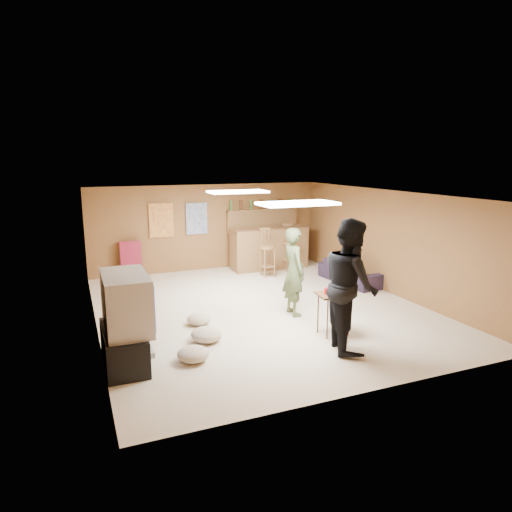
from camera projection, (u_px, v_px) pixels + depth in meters
name	position (u px, v px, depth m)	size (l,w,h in m)	color
ground	(260.00, 308.00, 8.86)	(7.00, 7.00, 0.00)	beige
ceiling	(260.00, 195.00, 8.40)	(6.00, 7.00, 0.02)	silver
wall_back	(208.00, 227.00, 11.79)	(6.00, 0.02, 2.20)	brown
wall_front	(373.00, 308.00, 5.46)	(6.00, 0.02, 2.20)	brown
wall_left	(92.00, 267.00, 7.52)	(0.02, 7.00, 2.20)	brown
wall_right	(389.00, 242.00, 9.74)	(0.02, 7.00, 2.20)	brown
tv_stand	(124.00, 347.00, 6.44)	(0.55, 1.30, 0.50)	black
dvd_box	(140.00, 351.00, 6.54)	(0.35, 0.50, 0.08)	#B2B2B7
tv_body	(126.00, 302.00, 6.33)	(0.60, 1.10, 0.80)	#B2B2B7
tv_screen	(149.00, 300.00, 6.45)	(0.02, 0.95, 0.65)	navy
bar_counter	(269.00, 248.00, 11.97)	(2.00, 0.60, 1.10)	brown
bar_lip	(273.00, 228.00, 11.63)	(2.10, 0.12, 0.05)	#432615
bar_shelf	(263.00, 210.00, 12.17)	(2.00, 0.18, 0.05)	brown
bar_backing	(262.00, 221.00, 12.26)	(2.00, 0.14, 0.60)	brown
poster_left	(161.00, 220.00, 11.26)	(0.60, 0.03, 0.85)	#BF3F26
poster_right	(197.00, 219.00, 11.59)	(0.55, 0.03, 0.80)	#334C99
folding_chair_stack	(131.00, 260.00, 11.01)	(0.50, 0.14, 0.90)	maroon
ceiling_panel_front	(298.00, 204.00, 7.04)	(1.20, 0.60, 0.04)	white
ceiling_panel_back	(238.00, 192.00, 9.49)	(1.20, 0.60, 0.04)	white
person_olive	(294.00, 272.00, 8.37)	(0.60, 0.39, 1.63)	#4C5833
person_black	(350.00, 285.00, 6.81)	(0.98, 0.76, 2.01)	black
sofa	(351.00, 272.00, 10.66)	(1.71, 0.67, 0.50)	black
tray_table	(333.00, 314.00, 7.49)	(0.54, 0.43, 0.70)	#432615
cup_red_near	(326.00, 291.00, 7.39)	(0.07, 0.07, 0.10)	red
cup_red_far	(343.00, 292.00, 7.36)	(0.07, 0.07, 0.10)	red
cup_blue	(338.00, 287.00, 7.56)	(0.08, 0.08, 0.12)	#19148C
bar_stool_left	(268.00, 251.00, 11.14)	(0.40, 0.40, 1.25)	brown
bar_stool_right	(290.00, 249.00, 11.80)	(0.35, 0.35, 1.11)	brown
cushion_near_tv	(207.00, 334.00, 7.25)	(0.51, 0.51, 0.23)	tan
cushion_mid	(199.00, 319.00, 7.99)	(0.42, 0.42, 0.19)	tan
cushion_far	(193.00, 354.00, 6.54)	(0.46, 0.46, 0.21)	tan
bottle_row	(261.00, 204.00, 12.10)	(1.76, 0.08, 0.26)	#3F7233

